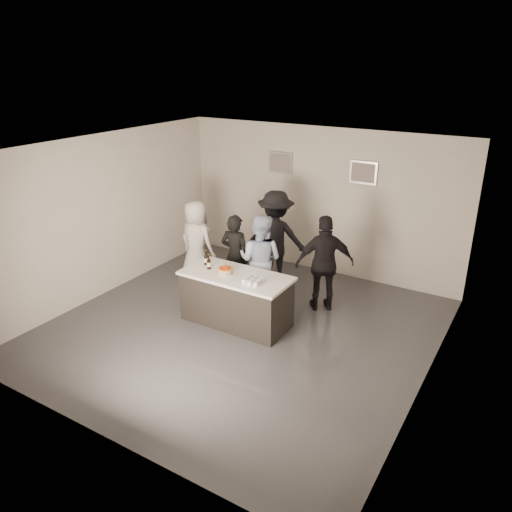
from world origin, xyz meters
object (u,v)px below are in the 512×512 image
Objects in this scene: bar_counter at (236,299)px; cake at (225,271)px; beer_bottle_b at (209,262)px; beer_bottle_a at (206,258)px; person_guest_right at (325,264)px; person_guest_back at (276,238)px; person_main_blue at (260,260)px; person_main_black at (235,256)px; person_guest_left at (196,241)px.

cake is (-0.18, -0.05, 0.49)m from bar_counter.
beer_bottle_b is (-0.52, -0.04, 0.58)m from bar_counter.
person_guest_right reaches higher than beer_bottle_a.
person_guest_back is (0.28, 1.82, -0.08)m from beer_bottle_b.
person_guest_right is 1.40m from person_guest_back.
cake is 0.92m from person_main_blue.
beer_bottle_a is at bearing 140.66° from beer_bottle_b.
cake is 0.15× the size of person_main_black.
cake is at bearing -1.25° from beer_bottle_b.
bar_counter is at bearing 15.66° from person_guest_right.
cake is 1.78m from person_guest_right.
beer_bottle_b reaches higher than bar_counter.
beer_bottle_a is (-0.68, 0.09, 0.58)m from bar_counter.
person_main_blue is (0.49, 0.89, -0.18)m from beer_bottle_b.
person_main_blue is 1.64m from person_guest_left.
cake is 0.15× the size of person_guest_left.
cake is 0.14× the size of person_main_blue.
person_main_blue reaches higher than person_guest_left.
person_guest_back is at bearing 97.67° from bar_counter.
beer_bottle_a is at bearing 164.80° from cake.
beer_bottle_b is at bearing 60.21° from person_guest_back.
person_main_blue reaches higher than beer_bottle_a.
bar_counter is 0.78m from beer_bottle_b.
person_main_black reaches higher than beer_bottle_a.
person_main_blue is at bearing 171.72° from person_main_black.
beer_bottle_b is 2.03m from person_guest_right.
beer_bottle_a is 0.16× the size of person_main_black.
beer_bottle_b is at bearing -175.51° from bar_counter.
bar_counter is 1.16× the size of person_main_black.
person_main_black is at bearing 114.01° from cake.
person_guest_left is (-1.06, 0.20, 0.02)m from person_main_black.
person_guest_right reaches higher than bar_counter.
cake is at bearing -15.20° from beer_bottle_a.
cake is 0.14× the size of person_guest_right.
person_guest_right is 0.93× the size of person_guest_back.
beer_bottle_b is (-0.34, 0.01, 0.09)m from cake.
beer_bottle_a is 0.20m from beer_bottle_b.
beer_bottle_b is 0.14× the size of person_guest_back.
person_guest_back reaches higher than cake.
person_guest_left is at bearing -15.38° from person_main_black.
bar_counter is 2.01m from person_guest_left.
person_main_black is 0.97× the size of person_guest_left.
person_guest_left is at bearing 146.82° from bar_counter.
cake is 0.95× the size of beer_bottle_b.
person_guest_left is (-1.13, 1.12, -0.20)m from beer_bottle_b.
person_guest_right is (1.05, 1.24, 0.43)m from bar_counter.
person_guest_right is at bearing 49.74° from bar_counter.
person_main_black is at bearing 176.57° from person_guest_left.
cake is at bearing 149.61° from person_guest_left.
beer_bottle_a and beer_bottle_b have the same top height.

